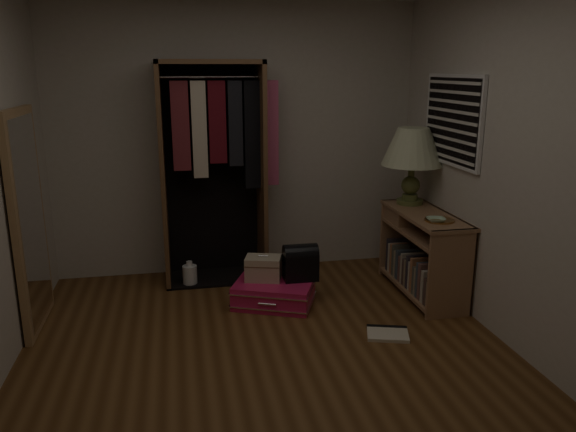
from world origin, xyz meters
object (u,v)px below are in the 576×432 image
(pink_suitcase, at_px, (274,293))
(table_lamp, at_px, (413,149))
(console_bookshelf, at_px, (421,250))
(white_jug, at_px, (190,275))
(train_case, at_px, (263,268))
(black_bag, at_px, (300,261))
(open_wardrobe, at_px, (219,152))
(floor_mirror, at_px, (29,221))

(pink_suitcase, relative_size, table_lamp, 1.14)
(console_bookshelf, xyz_separation_m, white_jug, (-2.04, 0.56, -0.29))
(train_case, xyz_separation_m, table_lamp, (1.43, 0.26, 0.96))
(console_bookshelf, distance_m, table_lamp, 0.93)
(pink_suitcase, bearing_deg, black_bag, 28.10)
(train_case, xyz_separation_m, black_bag, (0.32, -0.06, 0.06))
(open_wardrobe, xyz_separation_m, train_case, (0.30, -0.68, -0.92))
(pink_suitcase, xyz_separation_m, table_lamp, (1.35, 0.34, 1.16))
(open_wardrobe, bearing_deg, console_bookshelf, -22.85)
(open_wardrobe, relative_size, black_bag, 6.45)
(train_case, relative_size, black_bag, 1.11)
(table_lamp, bearing_deg, console_bookshelf, -90.80)
(black_bag, bearing_deg, floor_mirror, -178.68)
(train_case, distance_m, white_jug, 0.83)
(floor_mirror, relative_size, white_jug, 7.20)
(console_bookshelf, height_order, open_wardrobe, open_wardrobe)
(pink_suitcase, xyz_separation_m, white_jug, (-0.70, 0.59, -0.00))
(open_wardrobe, bearing_deg, floor_mirror, -152.99)
(console_bookshelf, bearing_deg, white_jug, 164.74)
(black_bag, bearing_deg, train_case, 170.08)
(floor_mirror, bearing_deg, open_wardrobe, 27.01)
(train_case, height_order, black_bag, black_bag)
(floor_mirror, distance_m, white_jug, 1.53)
(train_case, bearing_deg, console_bookshelf, 14.15)
(black_bag, distance_m, table_lamp, 1.47)
(black_bag, height_order, table_lamp, table_lamp)
(console_bookshelf, xyz_separation_m, black_bag, (-1.11, -0.01, -0.03))
(console_bookshelf, bearing_deg, open_wardrobe, 157.15)
(black_bag, distance_m, white_jug, 1.12)
(console_bookshelf, bearing_deg, black_bag, -179.68)
(floor_mirror, bearing_deg, train_case, 2.95)
(console_bookshelf, distance_m, pink_suitcase, 1.38)
(console_bookshelf, bearing_deg, table_lamp, 89.20)
(floor_mirror, height_order, white_jug, floor_mirror)
(train_case, bearing_deg, floor_mirror, -160.86)
(console_bookshelf, xyz_separation_m, pink_suitcase, (-1.35, -0.03, -0.29))
(pink_suitcase, relative_size, white_jug, 3.39)
(table_lamp, distance_m, white_jug, 2.37)
(open_wardrobe, distance_m, floor_mirror, 1.74)
(train_case, bearing_deg, open_wardrobe, 130.25)
(table_lamp, bearing_deg, white_jug, 173.24)
(console_bookshelf, height_order, floor_mirror, floor_mirror)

